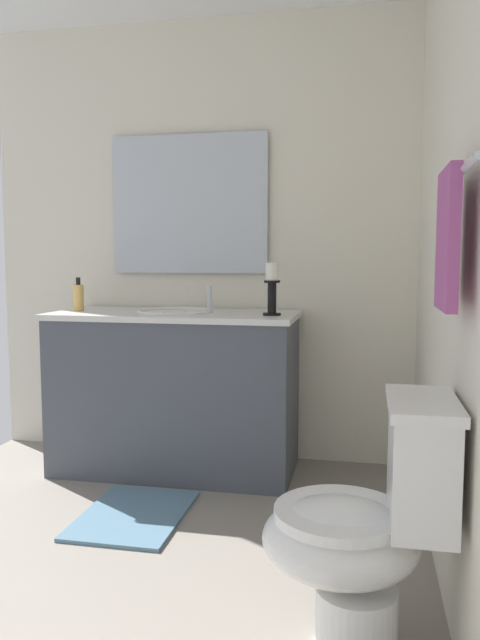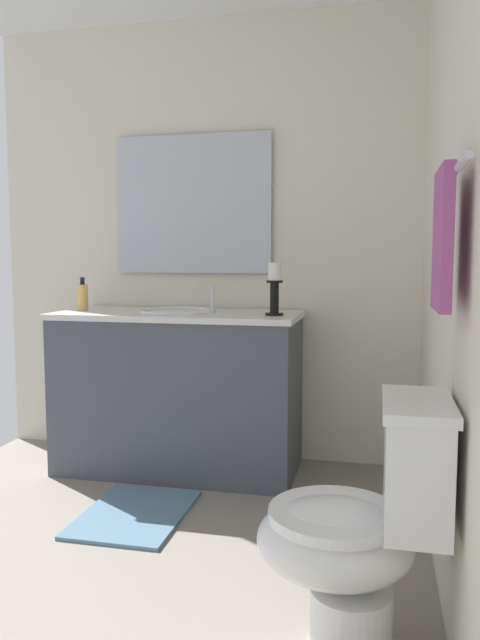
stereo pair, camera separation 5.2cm
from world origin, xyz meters
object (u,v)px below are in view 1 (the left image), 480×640
(candle_holder_tall, at_px, (272,288))
(towel_near_vanity, at_px, (447,240))
(sink_basin, at_px, (175,319))
(toilet, at_px, (364,527))
(mirror, at_px, (189,204))
(bath_mat, at_px, (134,515))
(vanity_cabinet, at_px, (176,391))
(towel_bar, at_px, (457,176))
(soap_bottle, at_px, (79,297))

(candle_holder_tall, distance_m, towel_near_vanity, 1.44)
(sink_basin, relative_size, toilet, 0.54)
(mirror, distance_m, bath_mat, 1.69)
(vanity_cabinet, distance_m, bath_mat, 0.75)
(vanity_cabinet, bearing_deg, toilet, 36.35)
(towel_bar, height_order, bath_mat, towel_bar)
(mirror, distance_m, candle_holder_tall, 0.78)
(bath_mat, bearing_deg, soap_bottle, -138.53)
(candle_holder_tall, height_order, towel_near_vanity, towel_near_vanity)
(candle_holder_tall, xyz_separation_m, bath_mat, (0.55, -0.53, -0.98))
(soap_bottle, relative_size, bath_mat, 0.30)
(candle_holder_tall, bearing_deg, vanity_cabinet, -97.99)
(bath_mat, bearing_deg, mirror, 180.00)
(sink_basin, distance_m, towel_near_vanity, 1.83)
(mirror, bearing_deg, soap_bottle, -61.22)
(soap_bottle, xyz_separation_m, towel_bar, (1.32, 1.76, 0.43))
(toilet, bearing_deg, soap_bottle, -131.07)
(candle_holder_tall, distance_m, toilet, 1.50)
(towel_bar, xyz_separation_m, bath_mat, (-0.71, -1.22, -1.35))
(toilet, relative_size, bath_mat, 1.25)
(sink_basin, distance_m, toilet, 1.74)
(sink_basin, height_order, bath_mat, sink_basin)
(vanity_cabinet, xyz_separation_m, sink_basin, (-0.00, 0.00, 0.39))
(candle_holder_tall, bearing_deg, bath_mat, -43.84)
(towel_bar, relative_size, towel_near_vanity, 1.77)
(mirror, xyz_separation_m, soap_bottle, (0.30, -0.54, -0.51))
(towel_bar, distance_m, bath_mat, 1.95)
(candle_holder_tall, xyz_separation_m, soap_bottle, (-0.06, -1.07, -0.06))
(candle_holder_tall, height_order, toilet, candle_holder_tall)
(candle_holder_tall, relative_size, towel_near_vanity, 0.69)
(sink_basin, xyz_separation_m, bath_mat, (0.62, -0.00, -0.81))
(soap_bottle, xyz_separation_m, bath_mat, (0.61, 0.54, -0.92))
(vanity_cabinet, relative_size, sink_basin, 3.23)
(vanity_cabinet, relative_size, mirror, 1.44)
(vanity_cabinet, distance_m, towel_bar, 2.03)
(candle_holder_tall, bearing_deg, sink_basin, -98.01)
(sink_basin, xyz_separation_m, mirror, (-0.28, -0.00, 0.62))
(towel_bar, bearing_deg, towel_near_vanity, -90.00)
(towel_near_vanity, bearing_deg, sink_basin, -138.08)
(mirror, distance_m, soap_bottle, 0.80)
(sink_basin, xyz_separation_m, candle_holder_tall, (0.07, 0.53, 0.18))
(mirror, relative_size, towel_bar, 1.34)
(towel_bar, bearing_deg, vanity_cabinet, -137.63)
(vanity_cabinet, xyz_separation_m, toilet, (1.35, 0.99, -0.06))
(mirror, bearing_deg, candle_holder_tall, 56.19)
(toilet, bearing_deg, candle_holder_tall, -159.97)
(toilet, bearing_deg, vanity_cabinet, -143.65)
(towel_bar, bearing_deg, sink_basin, -137.65)
(soap_bottle, xyz_separation_m, towel_near_vanity, (1.32, 1.74, 0.26))
(towel_bar, relative_size, bath_mat, 1.12)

